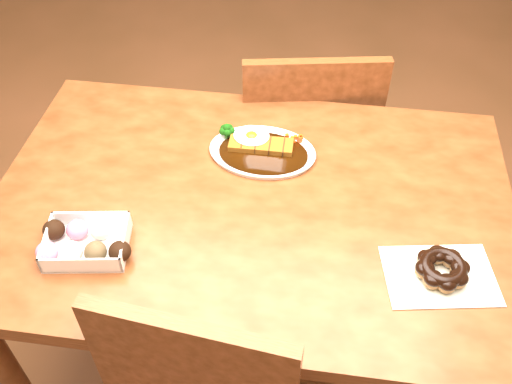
# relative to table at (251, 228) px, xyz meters

# --- Properties ---
(ground) EXTENTS (6.00, 6.00, 0.00)m
(ground) POSITION_rel_table_xyz_m (0.00, 0.00, -0.65)
(ground) COLOR brown
(ground) RESTS_ON ground
(table) EXTENTS (1.20, 0.80, 0.75)m
(table) POSITION_rel_table_xyz_m (0.00, 0.00, 0.00)
(table) COLOR #4C240F
(table) RESTS_ON ground
(chair_far) EXTENTS (0.49, 0.49, 0.87)m
(chair_far) POSITION_rel_table_xyz_m (0.10, 0.54, -0.17)
(chair_far) COLOR #4C240F
(chair_far) RESTS_ON ground
(katsu_curry_plate) EXTENTS (0.27, 0.20, 0.05)m
(katsu_curry_plate) POSITION_rel_table_xyz_m (0.00, 0.17, 0.11)
(katsu_curry_plate) COLOR white
(katsu_curry_plate) RESTS_ON table
(donut_box) EXTENTS (0.20, 0.16, 0.05)m
(donut_box) POSITION_rel_table_xyz_m (-0.33, -0.19, 0.12)
(donut_box) COLOR white
(donut_box) RESTS_ON table
(pon_de_ring) EXTENTS (0.25, 0.19, 0.04)m
(pon_de_ring) POSITION_rel_table_xyz_m (0.41, -0.16, 0.12)
(pon_de_ring) COLOR silver
(pon_de_ring) RESTS_ON table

